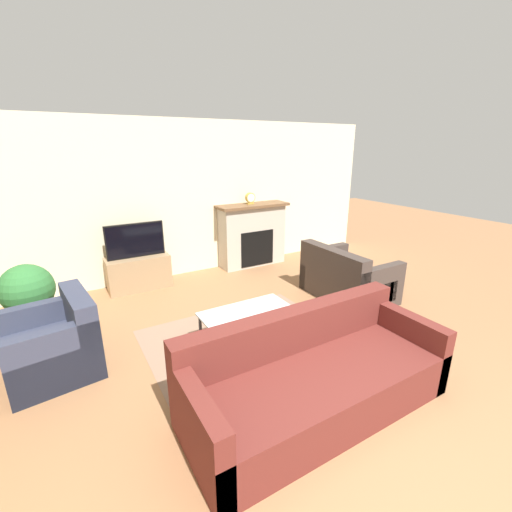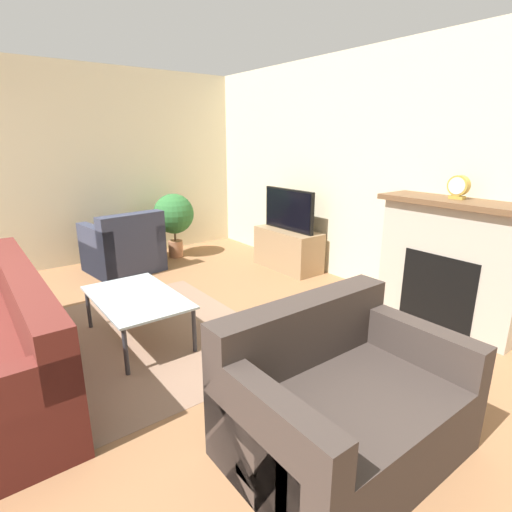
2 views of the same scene
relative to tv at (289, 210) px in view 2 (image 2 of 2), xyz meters
The scene contains 11 objects.
wall_back 0.98m from the tv, 23.61° to the left, with size 8.42×0.06×2.70m.
wall_left 2.90m from the tv, 134.19° to the right, with size 0.06×7.69×2.70m.
area_rug 2.57m from the tv, 72.63° to the right, with size 2.28×1.86×0.00m.
fireplace 2.21m from the tv, ahead, with size 1.40×0.47×1.21m.
tv_stand 0.55m from the tv, 90.00° to the left, with size 0.98×0.43×0.54m.
tv is the anchor object (origin of this frame).
couch_loveseat 3.39m from the tv, 36.38° to the right, with size 0.92×1.29×0.82m.
armchair_by_window 2.27m from the tv, 123.97° to the right, with size 0.91×0.95×0.82m.
coffee_table 2.56m from the tv, 73.19° to the right, with size 1.08×0.66×0.41m.
potted_plant 1.76m from the tv, 145.94° to the right, with size 0.59×0.59×0.96m.
mantel_clock 2.23m from the tv, ahead, with size 0.18×0.07×0.21m.
Camera 2 is at (3.20, 0.86, 1.74)m, focal length 28.00 mm.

